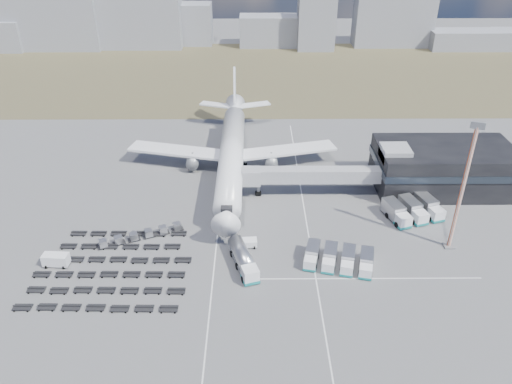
{
  "coord_description": "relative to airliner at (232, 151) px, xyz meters",
  "views": [
    {
      "loc": [
        5.08,
        -75.14,
        57.33
      ],
      "look_at": [
        5.69,
        15.12,
        4.0
      ],
      "focal_mm": 35.0,
      "sensor_mm": 36.0,
      "label": 1
    }
  ],
  "objects": [
    {
      "name": "terminal",
      "position": [
        47.77,
        -8.41,
        -0.04
      ],
      "size": [
        30.4,
        16.4,
        11.0
      ],
      "color": "black",
      "rests_on": "ground"
    },
    {
      "name": "service_trucks_near",
      "position": [
        20.45,
        -36.61,
        -3.84
      ],
      "size": [
        13.24,
        9.29,
        2.67
      ],
      "rotation": [
        0.0,
        0.0,
        -0.24
      ],
      "color": "white",
      "rests_on": "ground"
    },
    {
      "name": "uld_row",
      "position": [
        -16.71,
        -28.28,
        -4.38
      ],
      "size": [
        16.0,
        7.83,
        1.52
      ],
      "rotation": [
        0.0,
        0.0,
        0.4
      ],
      "color": "black",
      "rests_on": "ground"
    },
    {
      "name": "utility_van",
      "position": [
        -30.43,
        -36.38,
        -4.08
      ],
      "size": [
        4.68,
        2.34,
        2.41
      ],
      "primitive_type": "cube",
      "rotation": [
        0.0,
        0.0,
        -0.06
      ],
      "color": "white",
      "rests_on": "ground"
    },
    {
      "name": "grass_strip",
      "position": [
        0.0,
        77.62,
        -5.29
      ],
      "size": [
        420.0,
        90.0,
        0.01
      ],
      "primitive_type": "cube",
      "color": "#4C462D",
      "rests_on": "ground"
    },
    {
      "name": "pushback_tug",
      "position": [
        4.0,
        -30.88,
        -4.51
      ],
      "size": [
        3.65,
        2.21,
        1.56
      ],
      "primitive_type": "cube",
      "rotation": [
        0.0,
        0.0,
        0.06
      ],
      "color": "white",
      "rests_on": "ground"
    },
    {
      "name": "jet_bridge",
      "position": [
        15.9,
        -11.95,
        -0.24
      ],
      "size": [
        30.3,
        3.8,
        7.05
      ],
      "color": "#939399",
      "rests_on": "ground"
    },
    {
      "name": "service_trucks_far",
      "position": [
        38.15,
        -20.82,
        -3.56
      ],
      "size": [
        12.34,
        10.66,
        3.19
      ],
      "rotation": [
        0.0,
        0.0,
        0.3
      ],
      "color": "white",
      "rests_on": "ground"
    },
    {
      "name": "baggage_dollies",
      "position": [
        -20.27,
        -37.62,
        -4.94
      ],
      "size": [
        27.92,
        22.69,
        0.71
      ],
      "rotation": [
        0.0,
        0.0,
        -0.02
      ],
      "color": "black",
      "rests_on": "ground"
    },
    {
      "name": "floodlight_mast",
      "position": [
        42.35,
        -31.17,
        7.49
      ],
      "size": [
        2.41,
        1.97,
        25.49
      ],
      "rotation": [
        0.0,
        0.0,
        -0.39
      ],
      "color": "#BD471E",
      "rests_on": "ground"
    },
    {
      "name": "airliner",
      "position": [
        0.0,
        0.0,
        0.0
      ],
      "size": [
        51.59,
        64.53,
        17.62
      ],
      "color": "white",
      "rests_on": "ground"
    },
    {
      "name": "skyline",
      "position": [
        -31.36,
        117.22,
        4.17
      ],
      "size": [
        291.11,
        22.59,
        24.02
      ],
      "color": "gray",
      "rests_on": "ground"
    },
    {
      "name": "ground",
      "position": [
        0.0,
        -32.38,
        -5.29
      ],
      "size": [
        420.0,
        420.0,
        0.0
      ],
      "primitive_type": "plane",
      "color": "#565659",
      "rests_on": "ground"
    },
    {
      "name": "lane_markings",
      "position": [
        9.77,
        -29.38,
        -5.29
      ],
      "size": [
        47.12,
        110.0,
        0.01
      ],
      "color": "silver",
      "rests_on": "ground"
    },
    {
      "name": "fuel_tanker",
      "position": [
        3.31,
        -37.04,
        -3.51
      ],
      "size": [
        5.91,
        11.35,
        3.56
      ],
      "rotation": [
        0.0,
        0.0,
        0.3
      ],
      "color": "white",
      "rests_on": "ground"
    },
    {
      "name": "catering_truck",
      "position": [
        1.34,
        -5.02,
        -4.01
      ],
      "size": [
        3.88,
        5.87,
        2.5
      ],
      "rotation": [
        0.0,
        0.0,
        -0.33
      ],
      "color": "white",
      "rests_on": "ground"
    }
  ]
}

